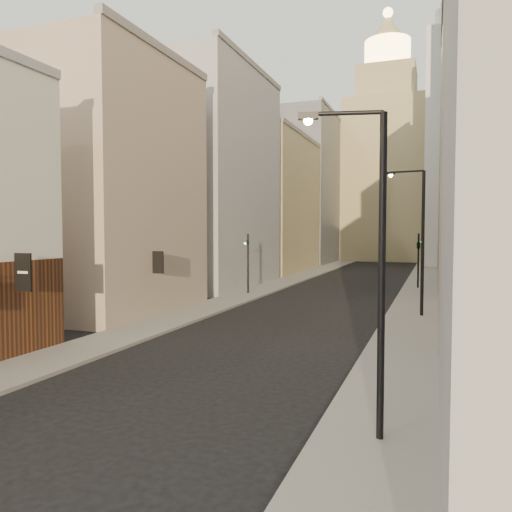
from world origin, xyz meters
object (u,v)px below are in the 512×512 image
at_px(white_tower, 454,139).
at_px(traffic_light_right, 419,248).
at_px(traffic_light_left, 248,252).
at_px(streetlamp_near, 373,256).
at_px(clock_tower, 386,162).
at_px(streetlamp_mid, 419,234).

height_order(white_tower, traffic_light_right, white_tower).
height_order(traffic_light_left, traffic_light_right, same).
bearing_deg(traffic_light_right, streetlamp_near, 69.99).
relative_size(white_tower, streetlamp_near, 5.14).
bearing_deg(streetlamp_near, traffic_light_left, 103.81).
height_order(clock_tower, white_tower, clock_tower).
distance_m(streetlamp_near, traffic_light_left, 28.83).
bearing_deg(streetlamp_near, white_tower, 73.87).
xyz_separation_m(streetlamp_mid, traffic_light_right, (-0.51, 15.37, -1.33)).
height_order(clock_tower, streetlamp_mid, clock_tower).
distance_m(clock_tower, traffic_light_left, 57.27).
xyz_separation_m(clock_tower, streetlamp_mid, (7.84, -61.74, -12.58)).
distance_m(streetlamp_mid, traffic_light_left, 15.03).
xyz_separation_m(clock_tower, white_tower, (11.00, -14.00, 0.97)).
height_order(streetlamp_mid, traffic_light_right, streetlamp_mid).
height_order(streetlamp_near, traffic_light_right, streetlamp_near).
distance_m(traffic_light_left, traffic_light_right, 15.67).
height_order(clock_tower, streetlamp_near, clock_tower).
distance_m(streetlamp_near, streetlamp_mid, 19.17).
bearing_deg(traffic_light_left, traffic_light_right, -135.35).
height_order(white_tower, streetlamp_mid, white_tower).
distance_m(streetlamp_near, traffic_light_right, 34.54).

